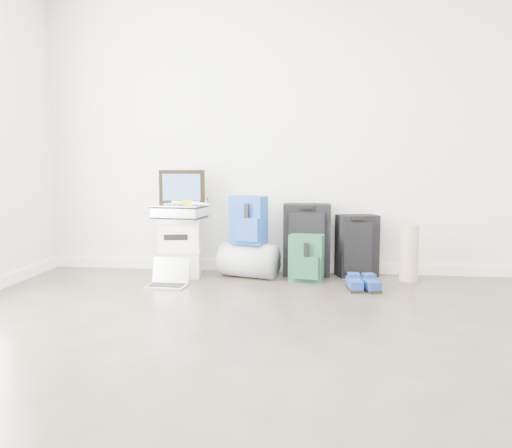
# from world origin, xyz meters

# --- Properties ---
(ground) EXTENTS (5.00, 5.00, 0.00)m
(ground) POSITION_xyz_m (0.00, 0.00, 0.00)
(ground) COLOR #332A25
(ground) RESTS_ON ground
(room_envelope) EXTENTS (4.52, 5.02, 2.71)m
(room_envelope) POSITION_xyz_m (0.00, 0.02, 1.72)
(room_envelope) COLOR silver
(room_envelope) RESTS_ON ground
(boxes_stack) EXTENTS (0.42, 0.36, 0.54)m
(boxes_stack) POSITION_xyz_m (-0.87, 2.15, 0.27)
(boxes_stack) COLOR silver
(boxes_stack) RESTS_ON ground
(briefcase) EXTENTS (0.48, 0.38, 0.13)m
(briefcase) POSITION_xyz_m (-0.87, 2.15, 0.60)
(briefcase) COLOR #B2B2B7
(briefcase) RESTS_ON boxes_stack
(painting) EXTENTS (0.43, 0.06, 0.32)m
(painting) POSITION_xyz_m (-0.87, 2.25, 0.83)
(painting) COLOR black
(painting) RESTS_ON briefcase
(drone) EXTENTS (0.47, 0.47, 0.05)m
(drone) POSITION_xyz_m (-0.79, 2.13, 0.69)
(drone) COLOR gold
(drone) RESTS_ON briefcase
(duffel_bag) EXTENTS (0.59, 0.46, 0.32)m
(duffel_bag) POSITION_xyz_m (-0.23, 2.19, 0.16)
(duffel_bag) COLOR #9A9DA3
(duffel_bag) RESTS_ON ground
(blue_backpack) EXTENTS (0.35, 0.30, 0.44)m
(blue_backpack) POSITION_xyz_m (-0.23, 2.16, 0.53)
(blue_backpack) COLOR #17459B
(blue_backpack) RESTS_ON duffel_bag
(large_suitcase) EXTENTS (0.44, 0.30, 0.67)m
(large_suitcase) POSITION_xyz_m (0.30, 2.35, 0.34)
(large_suitcase) COLOR black
(large_suitcase) RESTS_ON ground
(green_backpack) EXTENTS (0.32, 0.25, 0.42)m
(green_backpack) POSITION_xyz_m (0.30, 2.09, 0.20)
(green_backpack) COLOR #163E26
(green_backpack) RESTS_ON ground
(carry_on) EXTENTS (0.41, 0.33, 0.57)m
(carry_on) POSITION_xyz_m (0.77, 2.36, 0.29)
(carry_on) COLOR black
(carry_on) RESTS_ON ground
(shoes) EXTENTS (0.29, 0.30, 0.09)m
(shoes) POSITION_xyz_m (0.77, 1.80, 0.05)
(shoes) COLOR black
(shoes) RESTS_ON ground
(rolled_rug) EXTENTS (0.17, 0.17, 0.51)m
(rolled_rug) POSITION_xyz_m (1.22, 2.22, 0.25)
(rolled_rug) COLOR tan
(rolled_rug) RESTS_ON ground
(laptop) EXTENTS (0.35, 0.26, 0.24)m
(laptop) POSITION_xyz_m (-0.87, 1.76, 0.06)
(laptop) COLOR silver
(laptop) RESTS_ON ground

